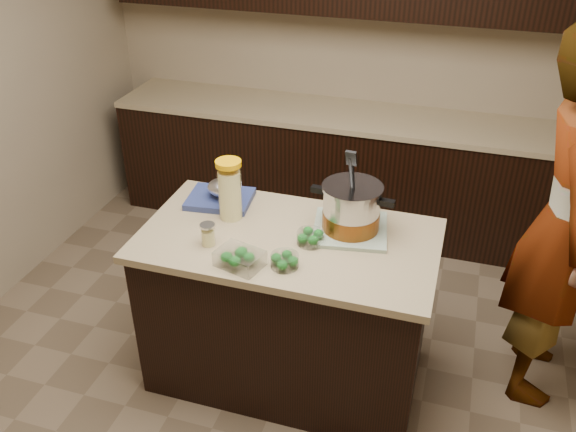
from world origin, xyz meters
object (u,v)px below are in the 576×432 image
at_px(stock_pot, 351,210).
at_px(person, 567,225).
at_px(island, 288,308).
at_px(lemonade_pitcher, 230,192).

height_order(stock_pot, person, person).
height_order(island, lemonade_pitcher, lemonade_pitcher).
xyz_separation_m(lemonade_pitcher, person, (1.62, 0.29, -0.07)).
relative_size(island, stock_pot, 3.46).
bearing_deg(stock_pot, person, 18.61).
distance_m(stock_pot, lemonade_pitcher, 0.62).
bearing_deg(island, stock_pot, 27.50).
distance_m(island, lemonade_pitcher, 0.69).
relative_size(lemonade_pitcher, person, 0.16).
relative_size(stock_pot, person, 0.22).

